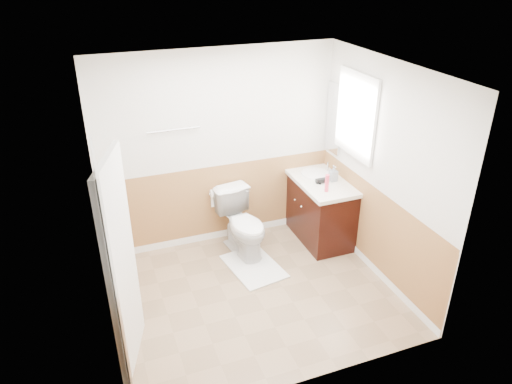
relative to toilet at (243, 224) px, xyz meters
name	(u,v)px	position (x,y,z in m)	size (l,w,h in m)	color
floor	(255,293)	(-0.15, -0.84, -0.41)	(3.00, 3.00, 0.00)	#8C7051
ceiling	(255,71)	(-0.15, -0.84, 2.09)	(3.00, 3.00, 0.00)	white
wall_back	(219,150)	(-0.15, 0.46, 0.84)	(3.00, 3.00, 0.00)	silver
wall_front	(313,267)	(-0.15, -2.14, 0.84)	(3.00, 3.00, 0.00)	silver
wall_left	(102,222)	(-1.65, -0.84, 0.84)	(3.00, 3.00, 0.00)	silver
wall_right	(382,173)	(1.35, -0.84, 0.84)	(3.00, 3.00, 0.00)	silver
wainscot_back	(221,204)	(-0.15, 0.44, 0.09)	(3.00, 3.00, 0.00)	#A07140
wainscot_front	(308,338)	(-0.15, -2.13, 0.09)	(3.00, 3.00, 0.00)	#A07140
wainscot_left	(114,287)	(-1.64, -0.84, 0.09)	(2.60, 2.60, 0.00)	#A07140
wainscot_right	(373,231)	(1.33, -0.84, 0.09)	(2.60, 2.60, 0.00)	#A07140
toilet	(243,224)	(0.00, 0.00, 0.00)	(0.46, 0.80, 0.81)	white
bath_mat	(254,266)	(0.00, -0.37, -0.40)	(0.55, 0.80, 0.02)	silver
vanity_cabinet	(318,209)	(1.06, 0.02, -0.01)	(0.55, 1.10, 0.80)	black
vanity_knob_left	(302,207)	(0.76, -0.08, 0.14)	(0.03, 0.03, 0.03)	silver
vanity_knob_right	(295,200)	(0.76, 0.12, 0.14)	(0.03, 0.03, 0.03)	silver
countertop	(320,181)	(1.05, 0.02, 0.42)	(0.60, 1.15, 0.05)	white
sink_basin	(315,173)	(1.06, 0.17, 0.45)	(0.36, 0.36, 0.02)	white
faucet	(328,167)	(1.24, 0.17, 0.51)	(0.02, 0.02, 0.14)	#B9BAC0
lotion_bottle	(327,183)	(0.96, -0.32, 0.55)	(0.05, 0.05, 0.22)	#EA3C59
soap_dispenser	(333,173)	(1.18, -0.08, 0.55)	(0.09, 0.09, 0.21)	gray
hair_dryer_body	(321,180)	(1.01, -0.09, 0.48)	(0.07, 0.07, 0.14)	black
hair_dryer_handle	(320,184)	(0.98, -0.12, 0.45)	(0.03, 0.03, 0.07)	black
mirror_panel	(334,119)	(1.32, 0.26, 1.14)	(0.02, 0.35, 0.90)	silver
window_frame	(356,115)	(1.32, -0.26, 1.34)	(0.04, 0.80, 1.00)	white
window_glass	(357,115)	(1.33, -0.26, 1.34)	(0.01, 0.70, 0.90)	white
door	(122,267)	(-1.55, -1.29, 0.61)	(0.05, 0.80, 2.04)	white
door_frame	(112,268)	(-1.63, -1.29, 0.62)	(0.02, 0.92, 2.10)	white
door_knob	(125,253)	(-1.49, -0.96, 0.54)	(0.06, 0.06, 0.06)	silver
towel_bar	(173,130)	(-0.70, 0.40, 1.19)	(0.02, 0.02, 0.62)	silver
tp_holder_bar	(214,193)	(-0.25, 0.38, 0.29)	(0.02, 0.02, 0.14)	silver
tp_roll	(214,193)	(-0.25, 0.38, 0.29)	(0.11, 0.11, 0.10)	white
tp_sheet	(215,201)	(-0.25, 0.38, 0.18)	(0.10, 0.01, 0.16)	white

